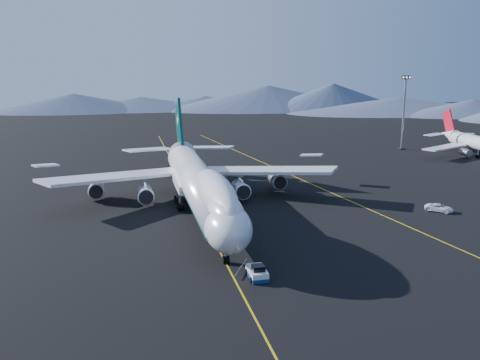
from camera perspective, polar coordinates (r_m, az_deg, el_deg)
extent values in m
plane|color=black|center=(100.28, -4.38, -3.49)|extent=(500.00, 500.00, 0.00)
cube|color=gold|center=(100.28, -4.38, -3.48)|extent=(0.25, 220.00, 0.01)
cube|color=gold|center=(117.28, 9.58, -1.28)|extent=(28.08, 198.09, 0.01)
cone|color=#48546F|center=(328.88, -17.34, 8.08)|extent=(100.00, 100.00, 12.00)
cone|color=#48546F|center=(332.16, -3.74, 8.65)|extent=(100.00, 100.00, 12.00)
cone|color=#48546F|center=(327.96, 9.88, 8.45)|extent=(100.00, 100.00, 12.00)
cone|color=#48546F|center=(316.46, 23.66, 7.47)|extent=(100.00, 100.00, 12.00)
cylinder|color=silver|center=(98.90, -4.43, -0.37)|extent=(6.50, 56.00, 6.50)
ellipsoid|color=silver|center=(72.20, -1.31, -5.15)|extent=(6.50, 10.40, 6.50)
ellipsoid|color=silver|center=(80.53, -2.62, -1.46)|extent=(5.13, 25.16, 5.85)
cube|color=black|center=(69.97, -1.00, -4.70)|extent=(3.60, 1.61, 1.29)
cone|color=silver|center=(130.94, -6.46, 3.08)|extent=(6.50, 12.00, 6.50)
cube|color=#033733|center=(100.07, -4.50, -0.75)|extent=(6.24, 60.00, 1.10)
cube|color=silver|center=(104.46, -4.84, -0.31)|extent=(7.50, 13.00, 1.60)
cube|color=silver|center=(109.36, -12.82, 0.38)|extent=(30.62, 23.28, 2.83)
cube|color=silver|center=(112.79, 2.06, 1.04)|extent=(30.62, 23.28, 2.83)
cylinder|color=slate|center=(106.12, -10.06, -1.42)|extent=(2.90, 5.50, 2.90)
cylinder|color=slate|center=(112.54, -15.04, -0.87)|extent=(2.90, 5.50, 2.90)
cylinder|color=slate|center=(108.45, 0.02, -0.93)|extent=(2.90, 5.50, 2.90)
cylinder|color=slate|center=(116.89, 3.88, 0.02)|extent=(2.90, 5.50, 2.90)
cube|color=#033733|center=(129.25, -6.47, 5.20)|extent=(0.55, 14.11, 15.94)
cube|color=silver|center=(131.82, -9.78, 3.22)|extent=(12.39, 9.47, 0.98)
cube|color=silver|center=(133.30, -3.32, 3.48)|extent=(12.39, 9.47, 0.98)
cylinder|color=black|center=(75.25, -1.51, -8.48)|extent=(0.90, 1.10, 1.10)
cube|color=silver|center=(70.44, 1.84, -9.83)|extent=(2.15, 4.26, 1.06)
cube|color=navy|center=(70.58, 1.84, -10.12)|extent=(2.24, 4.45, 0.48)
cube|color=black|center=(70.15, 1.84, -9.25)|extent=(1.55, 1.55, 0.87)
cone|color=silver|center=(188.00, 21.35, 4.50)|extent=(4.16, 7.66, 4.16)
cube|color=silver|center=(169.52, 21.06, 3.30)|extent=(18.38, 12.41, 0.38)
cylinder|color=slate|center=(170.25, 22.91, 2.74)|extent=(2.08, 3.83, 2.08)
cube|color=red|center=(187.99, 21.35, 5.78)|extent=(0.38, 7.46, 8.82)
imported|color=white|center=(107.30, 20.48, -2.80)|extent=(5.31, 5.35, 1.43)
cylinder|color=black|center=(181.35, 16.83, 3.22)|extent=(2.18, 2.18, 0.36)
cylinder|color=slate|center=(180.02, 17.05, 6.73)|extent=(0.64, 0.64, 22.69)
cube|color=black|center=(179.36, 17.29, 10.42)|extent=(2.90, 0.73, 1.09)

